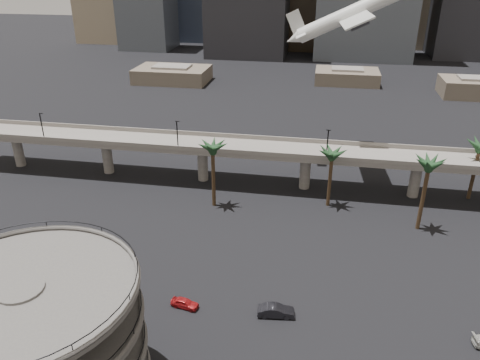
% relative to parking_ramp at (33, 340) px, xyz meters
% --- Properties ---
extents(parking_ramp, '(22.20, 22.20, 17.35)m').
position_rel_parking_ramp_xyz_m(parking_ramp, '(0.00, 0.00, 0.00)').
color(parking_ramp, '#53504E').
rests_on(parking_ramp, ground).
extents(overpass, '(130.00, 9.30, 14.70)m').
position_rel_parking_ramp_xyz_m(overpass, '(13.00, 59.00, -2.50)').
color(overpass, slate).
rests_on(overpass, ground).
extents(palm_trees, '(54.40, 18.40, 14.00)m').
position_rel_parking_ramp_xyz_m(palm_trees, '(34.48, 51.47, 1.46)').
color(palm_trees, '#412C1C').
rests_on(palm_trees, ground).
extents(low_buildings, '(135.00, 27.50, 6.80)m').
position_rel_parking_ramp_xyz_m(low_buildings, '(19.89, 146.30, -6.97)').
color(low_buildings, '#685A4D').
rests_on(low_buildings, ground).
extents(airborne_jet, '(29.67, 27.37, 15.73)m').
position_rel_parking_ramp_xyz_m(airborne_jet, '(31.72, 76.19, 23.74)').
color(airborne_jet, silver).
rests_on(airborne_jet, ground).
extents(car_a, '(4.19, 2.29, 1.35)m').
position_rel_parking_ramp_xyz_m(car_a, '(9.74, 18.32, -9.16)').
color(car_a, red).
rests_on(car_a, ground).
extents(car_b, '(5.24, 2.37, 1.67)m').
position_rel_parking_ramp_xyz_m(car_b, '(22.41, 18.81, -9.00)').
color(car_b, black).
rests_on(car_b, ground).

